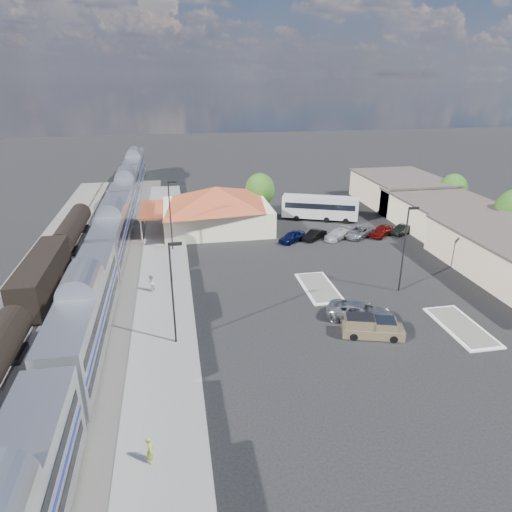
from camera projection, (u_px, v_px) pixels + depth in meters
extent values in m
plane|color=black|center=(287.00, 300.00, 45.47)|extent=(280.00, 280.00, 0.00)
cube|color=#4C4944|center=(80.00, 282.00, 49.26)|extent=(16.00, 100.00, 0.12)
cube|color=gray|center=(165.00, 283.00, 48.92)|extent=(5.50, 92.00, 0.18)
cube|color=silver|center=(86.00, 314.00, 36.66)|extent=(3.00, 20.00, 5.00)
cube|color=black|center=(90.00, 343.00, 37.68)|extent=(2.20, 16.00, 0.60)
cube|color=silver|center=(113.00, 231.00, 55.85)|extent=(3.00, 20.00, 5.00)
cube|color=black|center=(116.00, 252.00, 56.87)|extent=(2.20, 16.00, 0.60)
cube|color=silver|center=(127.00, 191.00, 75.03)|extent=(3.00, 20.00, 5.00)
cube|color=black|center=(129.00, 207.00, 76.05)|extent=(2.20, 16.00, 0.60)
cube|color=silver|center=(135.00, 167.00, 94.22)|extent=(3.00, 20.00, 5.00)
cube|color=black|center=(136.00, 181.00, 95.24)|extent=(2.20, 16.00, 0.60)
cube|color=black|center=(42.00, 275.00, 45.81)|extent=(2.80, 14.00, 3.60)
cube|color=black|center=(45.00, 292.00, 46.51)|extent=(2.20, 12.00, 0.60)
cylinder|color=black|center=(72.00, 227.00, 60.46)|extent=(2.80, 14.00, 2.80)
cube|color=black|center=(74.00, 240.00, 61.13)|extent=(2.20, 12.00, 0.60)
cube|color=beige|center=(217.00, 217.00, 65.98)|extent=(15.00, 12.00, 3.60)
pyramid|color=maroon|center=(216.00, 196.00, 64.83)|extent=(15.30, 12.24, 2.60)
cube|color=maroon|center=(152.00, 210.00, 63.91)|extent=(3.20, 9.60, 0.25)
cube|color=#C6B28C|center=(445.00, 215.00, 65.85)|extent=(12.00, 18.00, 4.00)
cube|color=#3F3833|center=(447.00, 201.00, 65.05)|extent=(12.40, 18.40, 0.30)
cube|color=#C6B28C|center=(400.00, 191.00, 78.55)|extent=(12.00, 16.00, 4.50)
cube|color=#3F3833|center=(402.00, 177.00, 77.66)|extent=(12.40, 16.40, 0.30)
cube|color=silver|center=(319.00, 288.00, 47.94)|extent=(3.30, 7.50, 0.15)
cube|color=#4C4944|center=(319.00, 287.00, 47.91)|extent=(2.70, 6.90, 0.10)
cube|color=silver|center=(461.00, 327.00, 40.47)|extent=(3.30, 7.50, 0.15)
cube|color=#4C4944|center=(462.00, 326.00, 40.44)|extent=(2.70, 6.90, 0.10)
cylinder|color=black|center=(173.00, 295.00, 36.49)|extent=(0.16, 0.16, 9.00)
cube|color=black|center=(175.00, 244.00, 34.96)|extent=(1.00, 0.25, 0.22)
cylinder|color=black|center=(170.00, 217.00, 56.59)|extent=(0.16, 0.16, 9.00)
cube|color=black|center=(172.00, 182.00, 55.06)|extent=(1.00, 0.25, 0.22)
cylinder|color=black|center=(404.00, 250.00, 45.81)|extent=(0.16, 0.16, 9.00)
cube|color=black|center=(414.00, 208.00, 44.28)|extent=(1.00, 0.25, 0.22)
cylinder|color=#382314|center=(510.00, 230.00, 61.58)|extent=(0.30, 0.30, 2.86)
cylinder|color=#382314|center=(451.00, 204.00, 74.43)|extent=(0.30, 0.30, 2.55)
ellipsoid|color=#234814|center=(453.00, 189.00, 73.50)|extent=(4.41, 4.41, 4.87)
cylinder|color=#382314|center=(260.00, 206.00, 72.88)|extent=(0.30, 0.30, 2.73)
ellipsoid|color=#234814|center=(260.00, 190.00, 71.89)|extent=(4.71, 4.71, 5.21)
cube|color=tan|center=(373.00, 331.00, 39.03)|extent=(5.47, 3.27, 0.84)
cube|color=tan|center=(373.00, 324.00, 38.79)|extent=(2.39, 2.27, 0.89)
cube|color=tan|center=(373.00, 323.00, 38.75)|extent=(2.88, 2.41, 1.03)
cylinder|color=black|center=(394.00, 339.00, 38.15)|extent=(0.72, 0.44, 0.67)
cylinder|color=black|center=(390.00, 329.00, 39.71)|extent=(0.72, 0.44, 0.67)
cylinder|color=black|center=(354.00, 337.00, 38.49)|extent=(0.72, 0.44, 0.67)
cylinder|color=black|center=(352.00, 327.00, 40.04)|extent=(0.72, 0.44, 0.67)
imported|color=#9EA1A6|center=(361.00, 313.00, 41.34)|extent=(6.62, 5.61, 1.69)
cube|color=white|center=(320.00, 207.00, 69.75)|extent=(11.57, 6.55, 3.25)
cube|color=black|center=(320.00, 205.00, 69.60)|extent=(10.73, 6.25, 0.86)
cylinder|color=black|center=(346.00, 221.00, 68.60)|extent=(0.90, 0.58, 0.86)
cylinder|color=black|center=(346.00, 217.00, 70.63)|extent=(0.90, 0.58, 0.86)
cylinder|color=black|center=(296.00, 218.00, 69.96)|extent=(0.90, 0.58, 0.86)
cylinder|color=black|center=(298.00, 214.00, 72.00)|extent=(0.90, 0.58, 0.86)
imported|color=gold|center=(150.00, 450.00, 25.96)|extent=(0.47, 0.67, 1.76)
imported|color=white|center=(151.00, 283.00, 46.61)|extent=(1.01, 1.12, 1.88)
imported|color=#0B113B|center=(292.00, 237.00, 61.05)|extent=(4.43, 3.91, 1.45)
imported|color=black|center=(314.00, 235.00, 61.88)|extent=(4.08, 3.58, 1.34)
imported|color=silver|center=(337.00, 234.00, 62.14)|extent=(4.84, 4.40, 1.36)
imported|color=gray|center=(359.00, 232.00, 62.94)|extent=(5.39, 5.03, 1.41)
imported|color=#660E0B|center=(381.00, 231.00, 63.18)|extent=(4.62, 4.13, 1.52)
imported|color=black|center=(402.00, 230.00, 64.02)|extent=(4.05, 3.31, 1.30)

